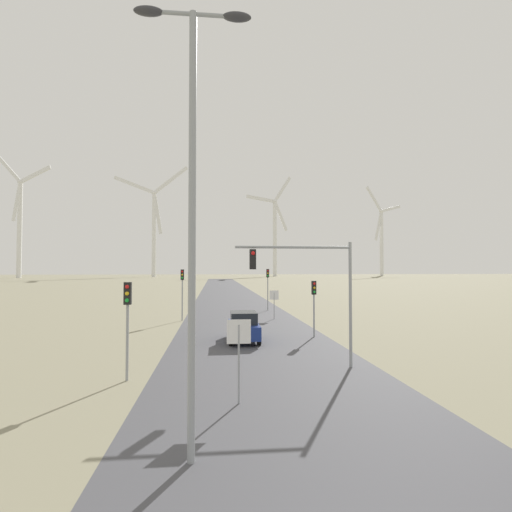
{
  "coord_description": "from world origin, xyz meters",
  "views": [
    {
      "loc": [
        -2.37,
        -3.26,
        4.49
      ],
      "look_at": [
        0.0,
        19.61,
        5.2
      ],
      "focal_mm": 28.0,
      "sensor_mm": 36.0,
      "label": 1
    }
  ],
  "objects_px": {
    "traffic_light_post_near_left": "(127,308)",
    "traffic_light_post_mid_right": "(268,280)",
    "traffic_light_post_near_right": "(314,296)",
    "wind_turbine_right": "(381,235)",
    "stop_sign_far": "(274,299)",
    "streetlamp": "(192,179)",
    "wind_turbine_center": "(275,230)",
    "car_approaching": "(243,327)",
    "traffic_light_mast_overhead": "(309,276)",
    "wind_turbine_left": "(154,224)",
    "stop_sign_near": "(239,345)",
    "wind_turbine_far_left": "(20,219)",
    "traffic_light_post_mid_left": "(182,283)"
  },
  "relations": [
    {
      "from": "traffic_light_post_near_left",
      "to": "stop_sign_near",
      "type": "bearing_deg",
      "value": -36.43
    },
    {
      "from": "car_approaching",
      "to": "wind_turbine_far_left",
      "type": "relative_size",
      "value": 0.07
    },
    {
      "from": "wind_turbine_center",
      "to": "wind_turbine_far_left",
      "type": "bearing_deg",
      "value": -169.97
    },
    {
      "from": "traffic_light_post_mid_right",
      "to": "car_approaching",
      "type": "height_order",
      "value": "traffic_light_post_mid_right"
    },
    {
      "from": "traffic_light_mast_overhead",
      "to": "wind_turbine_right",
      "type": "relative_size",
      "value": 0.1
    },
    {
      "from": "traffic_light_post_near_right",
      "to": "wind_turbine_left",
      "type": "xyz_separation_m",
      "value": [
        -38.91,
        191.5,
        25.7
      ]
    },
    {
      "from": "stop_sign_near",
      "to": "car_approaching",
      "type": "bearing_deg",
      "value": 85.1
    },
    {
      "from": "traffic_light_post_near_right",
      "to": "car_approaching",
      "type": "bearing_deg",
      "value": -165.93
    },
    {
      "from": "wind_turbine_far_left",
      "to": "wind_turbine_right",
      "type": "relative_size",
      "value": 1.09
    },
    {
      "from": "stop_sign_far",
      "to": "car_approaching",
      "type": "xyz_separation_m",
      "value": [
        -3.48,
        -10.52,
        -0.85
      ]
    },
    {
      "from": "traffic_light_post_near_left",
      "to": "traffic_light_mast_overhead",
      "type": "xyz_separation_m",
      "value": [
        7.73,
        1.23,
        1.26
      ]
    },
    {
      "from": "wind_turbine_right",
      "to": "traffic_light_post_near_left",
      "type": "bearing_deg",
      "value": -115.72
    },
    {
      "from": "car_approaching",
      "to": "wind_turbine_right",
      "type": "height_order",
      "value": "wind_turbine_right"
    },
    {
      "from": "stop_sign_near",
      "to": "streetlamp",
      "type": "bearing_deg",
      "value": -109.03
    },
    {
      "from": "traffic_light_post_mid_left",
      "to": "wind_turbine_far_left",
      "type": "distance_m",
      "value": 189.67
    },
    {
      "from": "traffic_light_post_mid_right",
      "to": "wind_turbine_left",
      "type": "distance_m",
      "value": 180.82
    },
    {
      "from": "wind_turbine_left",
      "to": "stop_sign_near",
      "type": "bearing_deg",
      "value": -80.75
    },
    {
      "from": "stop_sign_far",
      "to": "traffic_light_post_mid_right",
      "type": "bearing_deg",
      "value": 86.86
    },
    {
      "from": "stop_sign_near",
      "to": "traffic_light_post_mid_right",
      "type": "xyz_separation_m",
      "value": [
        4.84,
        28.95,
        1.28
      ]
    },
    {
      "from": "streetlamp",
      "to": "wind_turbine_center",
      "type": "height_order",
      "value": "wind_turbine_center"
    },
    {
      "from": "streetlamp",
      "to": "wind_turbine_far_left",
      "type": "relative_size",
      "value": 0.18
    },
    {
      "from": "traffic_light_post_mid_left",
      "to": "wind_turbine_center",
      "type": "bearing_deg",
      "value": 78.98
    },
    {
      "from": "car_approaching",
      "to": "wind_turbine_left",
      "type": "distance_m",
      "value": 197.61
    },
    {
      "from": "wind_turbine_center",
      "to": "streetlamp",
      "type": "bearing_deg",
      "value": -99.15
    },
    {
      "from": "wind_turbine_center",
      "to": "stop_sign_far",
      "type": "bearing_deg",
      "value": -98.65
    },
    {
      "from": "traffic_light_post_mid_right",
      "to": "wind_turbine_center",
      "type": "xyz_separation_m",
      "value": [
        28.1,
        180.08,
        23.05
      ]
    },
    {
      "from": "stop_sign_near",
      "to": "traffic_light_mast_overhead",
      "type": "bearing_deg",
      "value": 51.87
    },
    {
      "from": "stop_sign_far",
      "to": "traffic_light_mast_overhead",
      "type": "xyz_separation_m",
      "value": [
        -1.0,
        -17.36,
        2.37
      ]
    },
    {
      "from": "traffic_light_post_mid_left",
      "to": "car_approaching",
      "type": "bearing_deg",
      "value": -66.17
    },
    {
      "from": "traffic_light_post_near_left",
      "to": "traffic_light_post_mid_right",
      "type": "xyz_separation_m",
      "value": [
        9.13,
        25.79,
        0.34
      ]
    },
    {
      "from": "traffic_light_post_near_right",
      "to": "wind_turbine_right",
      "type": "relative_size",
      "value": 0.07
    },
    {
      "from": "car_approaching",
      "to": "traffic_light_mast_overhead",
      "type": "bearing_deg",
      "value": -70.02
    },
    {
      "from": "traffic_light_post_near_right",
      "to": "wind_turbine_far_left",
      "type": "bearing_deg",
      "value": 119.63
    },
    {
      "from": "wind_turbine_far_left",
      "to": "stop_sign_near",
      "type": "bearing_deg",
      "value": -63.42
    },
    {
      "from": "stop_sign_far",
      "to": "wind_turbine_center",
      "type": "height_order",
      "value": "wind_turbine_center"
    },
    {
      "from": "wind_turbine_left",
      "to": "wind_turbine_right",
      "type": "distance_m",
      "value": 136.56
    },
    {
      "from": "stop_sign_far",
      "to": "wind_turbine_center",
      "type": "relative_size",
      "value": 0.04
    },
    {
      "from": "streetlamp",
      "to": "traffic_light_mast_overhead",
      "type": "height_order",
      "value": "streetlamp"
    },
    {
      "from": "stop_sign_far",
      "to": "wind_turbine_center",
      "type": "distance_m",
      "value": 191.01
    },
    {
      "from": "traffic_light_post_near_left",
      "to": "wind_turbine_center",
      "type": "xyz_separation_m",
      "value": [
        37.23,
        205.87,
        23.39
      ]
    },
    {
      "from": "traffic_light_mast_overhead",
      "to": "wind_turbine_left",
      "type": "xyz_separation_m",
      "value": [
        -36.66,
        199.52,
        24.26
      ]
    },
    {
      "from": "stop_sign_far",
      "to": "traffic_light_post_near_right",
      "type": "height_order",
      "value": "traffic_light_post_near_right"
    },
    {
      "from": "streetlamp",
      "to": "wind_turbine_right",
      "type": "bearing_deg",
      "value": 65.59
    },
    {
      "from": "streetlamp",
      "to": "car_approaching",
      "type": "bearing_deg",
      "value": 81.34
    },
    {
      "from": "stop_sign_far",
      "to": "traffic_light_post_near_left",
      "type": "bearing_deg",
      "value": -115.16
    },
    {
      "from": "stop_sign_near",
      "to": "stop_sign_far",
      "type": "height_order",
      "value": "stop_sign_near"
    },
    {
      "from": "traffic_light_post_near_left",
      "to": "traffic_light_post_mid_right",
      "type": "bearing_deg",
      "value": 70.51
    },
    {
      "from": "car_approaching",
      "to": "wind_turbine_center",
      "type": "xyz_separation_m",
      "value": [
        31.98,
        197.79,
        25.36
      ]
    },
    {
      "from": "traffic_light_post_mid_right",
      "to": "wind_turbine_right",
      "type": "xyz_separation_m",
      "value": [
        97.05,
        194.59,
        21.92
      ]
    },
    {
      "from": "traffic_light_post_mid_right",
      "to": "wind_turbine_right",
      "type": "relative_size",
      "value": 0.08
    }
  ]
}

